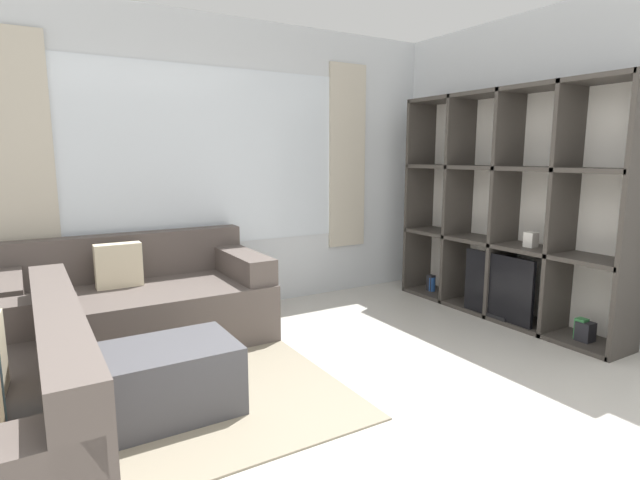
{
  "coord_description": "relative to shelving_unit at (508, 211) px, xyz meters",
  "views": [
    {
      "loc": [
        -1.52,
        -1.47,
        1.47
      ],
      "look_at": [
        0.35,
        1.64,
        0.85
      ],
      "focal_mm": 28.0,
      "sensor_mm": 36.0,
      "label": 1
    }
  ],
  "objects": [
    {
      "name": "ottoman",
      "position": [
        -3.11,
        -0.21,
        -0.77
      ],
      "size": [
        0.77,
        0.54,
        0.41
      ],
      "color": "#47474C",
      "rests_on": "ground_plane"
    },
    {
      "name": "wall_right",
      "position": [
        0.2,
        0.02,
        0.37
      ],
      "size": [
        0.07,
        4.19,
        2.7
      ],
      "primitive_type": "cube",
      "color": "silver",
      "rests_on": "ground_plane"
    },
    {
      "name": "shelving_unit",
      "position": [
        0.0,
        0.0,
        0.0
      ],
      "size": [
        0.4,
        2.27,
        2.03
      ],
      "color": "silver",
      "rests_on": "ground_plane"
    },
    {
      "name": "couch_main",
      "position": [
        -3.04,
        1.0,
        -0.67
      ],
      "size": [
        1.96,
        1.0,
        0.83
      ],
      "color": "#564C47",
      "rests_on": "ground_plane"
    },
    {
      "name": "wall_back",
      "position": [
        -2.23,
        1.54,
        0.38
      ],
      "size": [
        5.98,
        0.11,
        2.7
      ],
      "color": "silver",
      "rests_on": "ground_plane"
    },
    {
      "name": "area_rug",
      "position": [
        -3.35,
        -0.06,
        -0.97
      ],
      "size": [
        2.58,
        1.75,
        0.01
      ],
      "primitive_type": "cube",
      "color": "gray",
      "rests_on": "ground_plane"
    }
  ]
}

